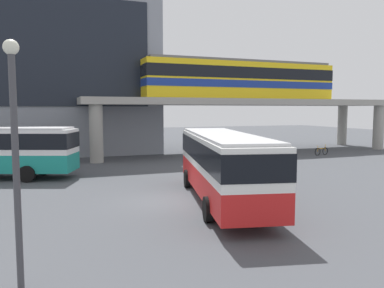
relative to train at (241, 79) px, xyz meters
The scene contains 9 objects.
ground_plane 16.67m from the train, 151.40° to the right, with size 120.00×120.00×0.00m, color #47494F.
elevated_platform 2.68m from the train, ahead, with size 32.35×7.07×5.34m.
train is the anchor object (origin of this frame).
bus_main 21.81m from the train, 120.01° to the right, with size 4.92×11.33×3.22m.
bicycle_silver 8.93m from the train, 101.02° to the right, with size 1.79×0.14×1.04m.
bicycle_orange 10.46m from the train, 39.29° to the right, with size 1.77×0.39×1.04m.
bicycle_black 10.78m from the train, 118.20° to the right, with size 1.73×0.58×1.04m.
pedestrian_by_bike_rack 14.55m from the train, 128.48° to the right, with size 0.47×0.46×1.83m.
lamp_post 31.19m from the train, 127.55° to the right, with size 0.36×0.36×5.95m.
Camera 1 is at (-4.94, -17.13, 4.35)m, focal length 35.61 mm.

